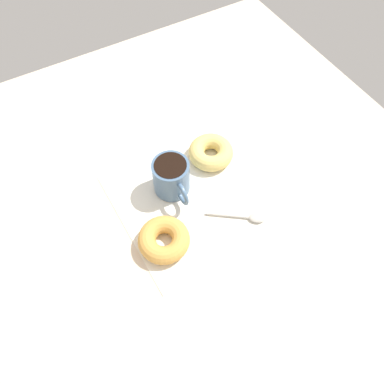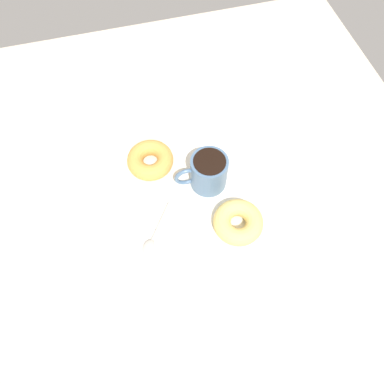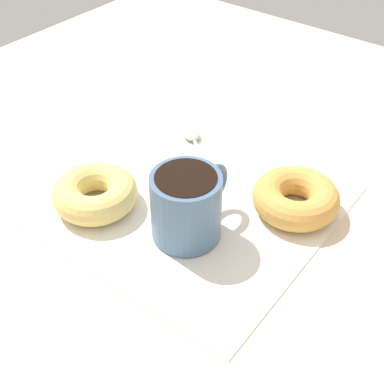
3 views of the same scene
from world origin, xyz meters
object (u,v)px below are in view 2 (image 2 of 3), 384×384
Objects in this scene: coffee_cup at (208,172)px; spoon at (152,240)px; donut_near_cup at (150,160)px; donut_far at (238,222)px.

coffee_cup is 19.20cm from spoon.
donut_near_cup is at bearing 55.15° from coffee_cup.
spoon is (1.43, 18.57, -1.49)cm from donut_far.
donut_far is at bearing -165.23° from coffee_cup.
spoon is (-10.82, 15.34, -4.03)cm from coffee_cup.
coffee_cup is 1.01× the size of spoon.
spoon is at bearing 85.61° from donut_far.
coffee_cup reaches higher than donut_far.
coffee_cup reaches higher than donut_near_cup.
donut_far is (-20.30, -14.80, -0.01)cm from donut_near_cup.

